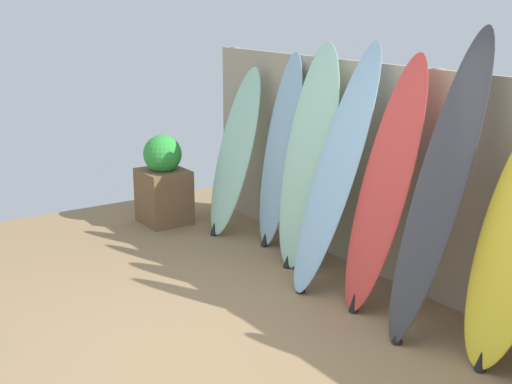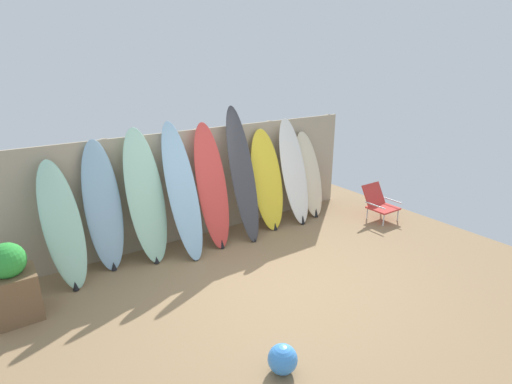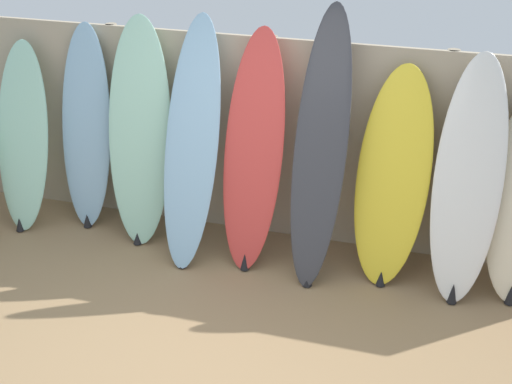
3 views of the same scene
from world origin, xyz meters
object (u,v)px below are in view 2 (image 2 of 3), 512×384
surfboard_skyblue_1 (103,207)px  planter_box (12,285)px  surfboard_red_4 (212,187)px  surfboard_white_7 (294,172)px  beach_ball (283,359)px  surfboard_skyblue_3 (182,192)px  surfboard_yellow_6 (267,180)px  surfboard_cream_8 (309,175)px  beach_chair (379,202)px  surfboard_seafoam_0 (63,226)px  surfboard_seafoam_2 (146,197)px  surfboard_charcoal_5 (243,175)px

surfboard_skyblue_1 → planter_box: surfboard_skyblue_1 is taller
surfboard_red_4 → surfboard_white_7: bearing=0.9°
surfboard_white_7 → beach_ball: surfboard_white_7 is taller
surfboard_skyblue_3 → surfboard_yellow_6: (1.64, 0.11, -0.13)m
surfboard_cream_8 → beach_chair: bearing=-45.3°
surfboard_red_4 → surfboard_cream_8: 2.13m
surfboard_skyblue_1 → beach_chair: size_ratio=2.93×
surfboard_skyblue_1 → surfboard_yellow_6: 2.73m
surfboard_red_4 → surfboard_yellow_6: size_ratio=1.13×
beach_chair → beach_ball: size_ratio=2.17×
surfboard_yellow_6 → surfboard_cream_8: bearing=1.4°
surfboard_seafoam_0 → beach_ball: (1.33, -2.89, -0.68)m
surfboard_skyblue_3 → surfboard_red_4: size_ratio=1.03×
surfboard_seafoam_2 → surfboard_white_7: size_ratio=1.05×
surfboard_yellow_6 → surfboard_red_4: bearing=-176.5°
surfboard_seafoam_2 → surfboard_red_4: (1.04, -0.08, -0.01)m
surfboard_seafoam_0 → surfboard_white_7: surfboard_white_7 is taller
surfboard_red_4 → surfboard_yellow_6: bearing=3.5°
planter_box → surfboard_charcoal_5: bearing=6.9°
beach_chair → surfboard_seafoam_2: bearing=150.6°
beach_chair → surfboard_red_4: bearing=147.9°
surfboard_skyblue_3 → surfboard_charcoal_5: (1.07, 0.01, 0.08)m
surfboard_yellow_6 → surfboard_cream_8: size_ratio=1.09×
surfboard_seafoam_0 → planter_box: size_ratio=1.77×
surfboard_seafoam_2 → surfboard_charcoal_5: bearing=-3.9°
surfboard_skyblue_3 → surfboard_cream_8: (2.64, 0.13, -0.21)m
surfboard_cream_8 → planter_box: size_ratio=1.67×
surfboard_skyblue_1 → surfboard_red_4: bearing=-6.7°
surfboard_seafoam_0 → beach_chair: surfboard_seafoam_0 is taller
surfboard_charcoal_5 → beach_chair: bearing=-18.0°
surfboard_yellow_6 → planter_box: surfboard_yellow_6 is taller
surfboard_white_7 → surfboard_cream_8: bearing=8.7°
surfboard_cream_8 → beach_chair: surfboard_cream_8 is taller
surfboard_seafoam_2 → surfboard_red_4: surfboard_seafoam_2 is taller
surfboard_skyblue_3 → surfboard_red_4: 0.52m
surfboard_seafoam_2 → beach_ball: surfboard_seafoam_2 is taller
surfboard_skyblue_3 → planter_box: surfboard_skyblue_3 is taller
surfboard_cream_8 → surfboard_seafoam_0: bearing=-179.2°
surfboard_skyblue_1 → surfboard_white_7: bearing=-2.8°
surfboard_cream_8 → surfboard_yellow_6: bearing=-178.6°
surfboard_red_4 → surfboard_cream_8: surfboard_red_4 is taller
surfboard_cream_8 → planter_box: 5.00m
surfboard_seafoam_2 → surfboard_skyblue_3: size_ratio=0.98×
surfboard_seafoam_0 → surfboard_white_7: 3.86m
beach_chair → planter_box: 5.89m
surfboard_seafoam_2 → surfboard_cream_8: surfboard_seafoam_2 is taller
surfboard_red_4 → surfboard_cream_8: bearing=2.5°
surfboard_skyblue_1 → beach_chair: (4.65, -1.03, -0.59)m
surfboard_red_4 → surfboard_charcoal_5: surfboard_charcoal_5 is taller
surfboard_charcoal_5 → surfboard_seafoam_2: bearing=176.1°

